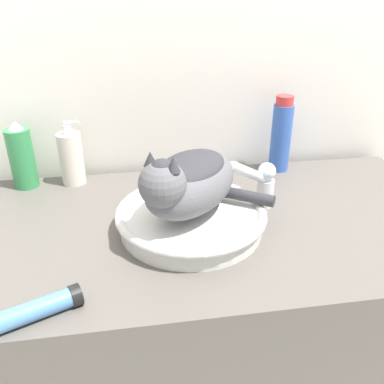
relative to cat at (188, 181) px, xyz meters
The scene contains 9 objects.
wall_back 0.49m from the cat, 81.82° to the left, with size 8.00×0.05×2.40m.
vanity_counter 0.54m from the cat, 32.97° to the left, with size 1.27×0.64×0.81m.
sink_basin 0.10m from the cat, 55.00° to the left, with size 0.35×0.35×0.05m.
cat is the anchor object (origin of this frame).
faucet 0.23m from the cat, 23.52° to the left, with size 0.13×0.08×0.15m.
soap_pump_bottle 0.43m from the cat, 132.86° to the left, with size 0.07×0.07×0.18m.
spray_bottle_trigger 0.52m from the cat, 143.55° to the left, with size 0.07×0.07×0.19m.
shampoo_bottle_tall 0.45m from the cat, 43.44° to the left, with size 0.06×0.06×0.23m.
cream_tube 0.39m from the cat, 142.14° to the right, with size 0.16×0.09×0.04m.
Camera 1 is at (-0.18, -0.51, 1.32)m, focal length 38.00 mm.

